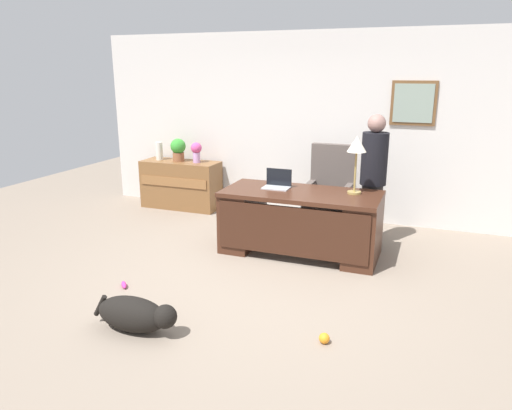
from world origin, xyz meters
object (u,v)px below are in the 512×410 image
at_px(dog_lying, 136,314).
at_px(dog_toy_bone, 124,285).
at_px(vase_with_flowers, 196,151).
at_px(laptop, 277,183).
at_px(person_standing, 373,180).
at_px(desk_lamp, 357,148).
at_px(credenza, 181,184).
at_px(potted_plant, 178,149).
at_px(desk, 300,221).
at_px(dog_toy_ball, 324,338).
at_px(vase_empty, 159,151).
at_px(armchair, 330,194).

distance_m(dog_lying, dog_toy_bone, 0.93).
bearing_deg(vase_with_flowers, laptop, -34.37).
bearing_deg(vase_with_flowers, person_standing, -13.61).
bearing_deg(dog_lying, person_standing, 61.56).
distance_m(person_standing, desk_lamp, 0.66).
height_order(credenza, potted_plant, potted_plant).
distance_m(credenza, person_standing, 3.21).
xyz_separation_m(desk, dog_toy_bone, (-1.42, -1.55, -0.39)).
height_order(credenza, desk_lamp, desk_lamp).
relative_size(credenza, dog_toy_ball, 14.09).
bearing_deg(dog_lying, vase_with_flowers, 109.51).
relative_size(credenza, desk_lamp, 1.88).
height_order(laptop, vase_with_flowers, vase_with_flowers).
height_order(dog_lying, vase_empty, vase_empty).
bearing_deg(desk_lamp, potted_plant, 159.15).
xyz_separation_m(vase_with_flowers, dog_toy_ball, (2.80, -3.16, -0.90)).
bearing_deg(desk_lamp, desk, -164.07).
relative_size(desk, laptop, 5.80).
distance_m(desk, laptop, 0.54).
bearing_deg(potted_plant, vase_with_flowers, 0.00).
distance_m(vase_with_flowers, potted_plant, 0.32).
bearing_deg(vase_empty, person_standing, -11.05).
bearing_deg(potted_plant, dog_toy_ball, -45.36).
relative_size(desk, desk_lamp, 2.78).
bearing_deg(credenza, vase_with_flowers, 0.27).
relative_size(desk_lamp, vase_with_flowers, 2.12).
bearing_deg(desk_lamp, person_standing, 71.72).
distance_m(person_standing, laptop, 1.19).
bearing_deg(laptop, armchair, 61.42).
bearing_deg(dog_toy_ball, vase_empty, 137.69).
xyz_separation_m(credenza, vase_empty, (-0.38, 0.00, 0.52)).
relative_size(vase_with_flowers, potted_plant, 0.88).
bearing_deg(desk_lamp, vase_empty, 161.18).
distance_m(armchair, vase_empty, 2.91).
height_order(credenza, dog_lying, credenza).
relative_size(desk_lamp, dog_toy_bone, 4.27).
distance_m(laptop, dog_toy_bone, 2.16).
xyz_separation_m(armchair, vase_with_flowers, (-2.19, 0.32, 0.42)).
xyz_separation_m(dog_lying, vase_with_flowers, (-1.25, 3.54, 0.79)).
relative_size(desk, dog_toy_bone, 11.86).
bearing_deg(armchair, dog_toy_ball, -78.02).
bearing_deg(dog_toy_bone, potted_plant, 108.47).
bearing_deg(dog_lying, dog_toy_bone, 132.39).
xyz_separation_m(desk, laptop, (-0.33, 0.12, 0.40)).
distance_m(dog_lying, dog_toy_ball, 1.59).
relative_size(laptop, vase_empty, 1.12).
xyz_separation_m(dog_lying, vase_empty, (-1.93, 3.54, 0.74)).
xyz_separation_m(credenza, person_standing, (3.10, -0.68, 0.47)).
bearing_deg(credenza, laptop, -30.25).
height_order(credenza, laptop, laptop).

